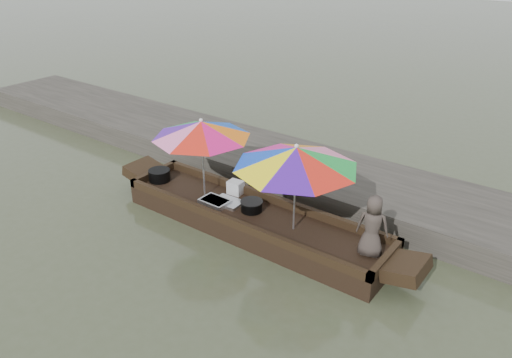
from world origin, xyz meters
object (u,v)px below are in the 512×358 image
Objects in this scene: umbrella_bow at (203,158)px; umbrella_stern at (295,188)px; vendor at (372,226)px; cooking_pot at (159,175)px; tray_crayfish at (215,202)px; supply_bag at (236,187)px; boat_hull at (253,222)px; charcoal_grill at (252,206)px; tray_scallop at (228,202)px.

umbrella_stern is (2.02, 0.00, 0.00)m from umbrella_bow.
vendor is 0.57× the size of umbrella_bow.
tray_crayfish is (1.56, -0.09, -0.07)m from cooking_pot.
vendor is at bearing 3.00° from umbrella_stern.
umbrella_bow is 0.88× the size of umbrella_stern.
supply_bag is at bearing 44.68° from umbrella_bow.
tray_crayfish is (-0.77, -0.14, 0.22)m from boat_hull.
vendor is at bearing 1.21° from umbrella_bow.
cooking_pot is at bearing -176.89° from charcoal_grill.
umbrella_stern is (0.87, 0.00, 0.95)m from boat_hull.
umbrella_bow is (-1.08, -0.07, 0.68)m from charcoal_grill.
boat_hull is 2.34m from vendor.
supply_bag is at bearing 109.04° from tray_scallop.
boat_hull is at bearing -29.92° from supply_bag.
supply_bag is 0.88m from umbrella_bow.
cooking_pot reaches higher than charcoal_grill.
charcoal_grill is (0.51, 0.05, 0.06)m from tray_scallop.
cooking_pot is 2.26m from charcoal_grill.
charcoal_grill is at bearing 3.72° from umbrella_bow.
umbrella_stern is at bearing 4.87° from tray_crayfish.
tray_crayfish is at bearing -94.47° from supply_bag.
boat_hull is 1.49m from umbrella_bow.
umbrella_bow is at bearing -135.32° from supply_bag.
umbrella_bow reaches higher than cooking_pot.
cooking_pot is 1.74m from tray_scallop.
umbrella_stern is (-1.36, -0.07, 0.26)m from vendor.
tray_scallop is (-0.59, 0.02, 0.21)m from boat_hull.
umbrella_bow is (1.18, 0.05, 0.66)m from cooking_pot.
tray_scallop reaches higher than boat_hull.
umbrella_stern reaches higher than boat_hull.
boat_hull is at bearing -42.46° from charcoal_grill.
cooking_pot is 0.24× the size of umbrella_bow.
umbrella_stern is at bearing -14.72° from supply_bag.
tray_crayfish is 1.80m from umbrella_stern.
umbrella_stern reaches higher than cooking_pot.
boat_hull is at bearing -1.72° from tray_scallop.
charcoal_grill is (2.25, 0.12, -0.02)m from cooking_pot.
umbrella_stern is (3.20, 0.05, 0.66)m from cooking_pot.
umbrella_bow is at bearing 180.00° from umbrella_stern.
vendor is (2.82, 0.05, 0.49)m from tray_scallop.
charcoal_grill is at bearing -15.21° from vendor.
umbrella_bow is 2.02m from umbrella_stern.
tray_crayfish is at bearing -139.19° from tray_scallop.
cooking_pot is 0.21× the size of umbrella_stern.
charcoal_grill is 0.21× the size of umbrella_bow.
tray_crayfish reaches higher than tray_scallop.
charcoal_grill is 1.38× the size of supply_bag.
cooking_pot is 1.13× the size of charcoal_grill.
vendor reaches higher than tray_crayfish.
vendor is at bearing 4.02° from tray_crayfish.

